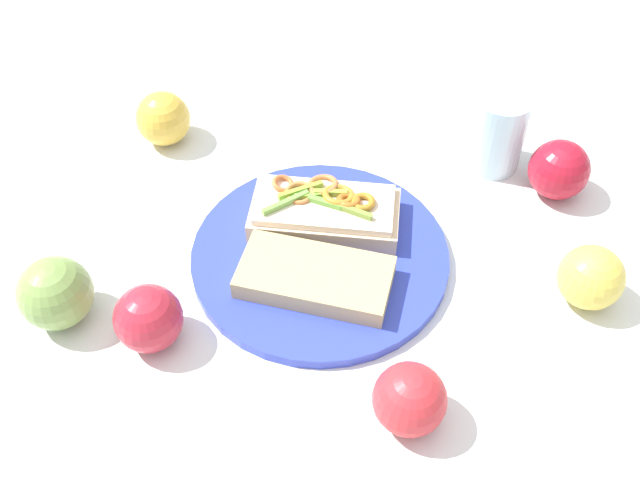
{
  "coord_description": "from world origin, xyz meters",
  "views": [
    {
      "loc": [
        0.1,
        0.53,
        0.63
      ],
      "look_at": [
        0.0,
        0.0,
        0.03
      ],
      "focal_mm": 40.62,
      "sensor_mm": 36.0,
      "label": 1
    }
  ],
  "objects_px": {
    "sandwich": "(325,211)",
    "apple_2": "(148,318)",
    "drinking_glass": "(497,132)",
    "plate": "(320,256)",
    "apple_5": "(163,118)",
    "apple_0": "(591,277)",
    "apple_4": "(559,170)",
    "apple_3": "(410,399)",
    "apple_1": "(55,293)",
    "bread_slice_side": "(315,277)"
  },
  "relations": [
    {
      "from": "sandwich",
      "to": "apple_2",
      "type": "bearing_deg",
      "value": -132.28
    },
    {
      "from": "drinking_glass",
      "to": "plate",
      "type": "bearing_deg",
      "value": 25.62
    },
    {
      "from": "plate",
      "to": "apple_5",
      "type": "height_order",
      "value": "apple_5"
    },
    {
      "from": "apple_0",
      "to": "apple_2",
      "type": "distance_m",
      "value": 0.46
    },
    {
      "from": "apple_2",
      "to": "drinking_glass",
      "type": "distance_m",
      "value": 0.48
    },
    {
      "from": "apple_0",
      "to": "apple_4",
      "type": "bearing_deg",
      "value": -102.05
    },
    {
      "from": "plate",
      "to": "apple_3",
      "type": "distance_m",
      "value": 0.22
    },
    {
      "from": "apple_2",
      "to": "apple_4",
      "type": "xyz_separation_m",
      "value": [
        -0.5,
        -0.13,
        0.0
      ]
    },
    {
      "from": "plate",
      "to": "apple_1",
      "type": "distance_m",
      "value": 0.29
    },
    {
      "from": "apple_3",
      "to": "sandwich",
      "type": "bearing_deg",
      "value": -83.79
    },
    {
      "from": "bread_slice_side",
      "to": "apple_1",
      "type": "bearing_deg",
      "value": -158.81
    },
    {
      "from": "apple_1",
      "to": "drinking_glass",
      "type": "bearing_deg",
      "value": -164.93
    },
    {
      "from": "bread_slice_side",
      "to": "apple_0",
      "type": "height_order",
      "value": "apple_0"
    },
    {
      "from": "apple_3",
      "to": "apple_4",
      "type": "xyz_separation_m",
      "value": [
        -0.26,
        -0.27,
        0.0
      ]
    },
    {
      "from": "apple_1",
      "to": "apple_4",
      "type": "xyz_separation_m",
      "value": [
        -0.59,
        -0.08,
        -0.0
      ]
    },
    {
      "from": "apple_0",
      "to": "apple_2",
      "type": "relative_size",
      "value": 0.99
    },
    {
      "from": "apple_4",
      "to": "plate",
      "type": "bearing_deg",
      "value": 9.94
    },
    {
      "from": "drinking_glass",
      "to": "sandwich",
      "type": "bearing_deg",
      "value": 17.54
    },
    {
      "from": "apple_1",
      "to": "apple_2",
      "type": "distance_m",
      "value": 0.1
    },
    {
      "from": "bread_slice_side",
      "to": "apple_0",
      "type": "distance_m",
      "value": 0.29
    },
    {
      "from": "apple_1",
      "to": "apple_2",
      "type": "xyz_separation_m",
      "value": [
        -0.09,
        0.05,
        -0.0
      ]
    },
    {
      "from": "apple_4",
      "to": "sandwich",
      "type": "bearing_deg",
      "value": 1.62
    },
    {
      "from": "apple_1",
      "to": "apple_3",
      "type": "distance_m",
      "value": 0.38
    },
    {
      "from": "apple_0",
      "to": "apple_3",
      "type": "relative_size",
      "value": 1.0
    },
    {
      "from": "bread_slice_side",
      "to": "apple_4",
      "type": "distance_m",
      "value": 0.33
    },
    {
      "from": "apple_3",
      "to": "drinking_glass",
      "type": "relative_size",
      "value": 0.68
    },
    {
      "from": "drinking_glass",
      "to": "bread_slice_side",
      "type": "bearing_deg",
      "value": 31.9
    },
    {
      "from": "bread_slice_side",
      "to": "apple_2",
      "type": "relative_size",
      "value": 2.31
    },
    {
      "from": "apple_5",
      "to": "sandwich",
      "type": "bearing_deg",
      "value": 130.93
    },
    {
      "from": "apple_1",
      "to": "drinking_glass",
      "type": "xyz_separation_m",
      "value": [
        -0.53,
        -0.14,
        0.01
      ]
    },
    {
      "from": "apple_1",
      "to": "apple_5",
      "type": "relative_size",
      "value": 1.1
    },
    {
      "from": "apple_3",
      "to": "apple_4",
      "type": "distance_m",
      "value": 0.37
    },
    {
      "from": "bread_slice_side",
      "to": "apple_5",
      "type": "height_order",
      "value": "apple_5"
    },
    {
      "from": "drinking_glass",
      "to": "apple_3",
      "type": "bearing_deg",
      "value": 58.11
    },
    {
      "from": "sandwich",
      "to": "apple_0",
      "type": "xyz_separation_m",
      "value": [
        -0.26,
        0.15,
        0.0
      ]
    },
    {
      "from": "apple_0",
      "to": "apple_5",
      "type": "distance_m",
      "value": 0.56
    },
    {
      "from": "bread_slice_side",
      "to": "apple_0",
      "type": "relative_size",
      "value": 2.32
    },
    {
      "from": "plate",
      "to": "apple_1",
      "type": "bearing_deg",
      "value": 4.85
    },
    {
      "from": "plate",
      "to": "apple_0",
      "type": "distance_m",
      "value": 0.29
    },
    {
      "from": "sandwich",
      "to": "apple_2",
      "type": "relative_size",
      "value": 2.67
    },
    {
      "from": "apple_0",
      "to": "bread_slice_side",
      "type": "bearing_deg",
      "value": -12.76
    },
    {
      "from": "apple_4",
      "to": "apple_5",
      "type": "xyz_separation_m",
      "value": [
        0.47,
        -0.19,
        -0.0
      ]
    },
    {
      "from": "bread_slice_side",
      "to": "drinking_glass",
      "type": "bearing_deg",
      "value": 57.42
    },
    {
      "from": "apple_2",
      "to": "plate",
      "type": "bearing_deg",
      "value": -159.23
    },
    {
      "from": "sandwich",
      "to": "drinking_glass",
      "type": "xyz_separation_m",
      "value": [
        -0.23,
        -0.07,
        0.02
      ]
    },
    {
      "from": "plate",
      "to": "apple_1",
      "type": "height_order",
      "value": "apple_1"
    },
    {
      "from": "sandwich",
      "to": "apple_3",
      "type": "bearing_deg",
      "value": -65.86
    },
    {
      "from": "sandwich",
      "to": "apple_3",
      "type": "height_order",
      "value": "apple_3"
    },
    {
      "from": "sandwich",
      "to": "apple_5",
      "type": "xyz_separation_m",
      "value": [
        0.17,
        -0.2,
        0.0
      ]
    },
    {
      "from": "apple_2",
      "to": "apple_4",
      "type": "bearing_deg",
      "value": -165.77
    }
  ]
}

